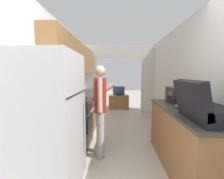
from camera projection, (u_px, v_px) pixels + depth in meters
The scene contains 13 objects.
wall_left at pixel (64, 72), 3.16m from camera, with size 0.38×6.77×2.50m.
wall_right at pixel (194, 85), 2.65m from camera, with size 0.06×6.77×2.50m.
wall_far_with_doorway at pixel (119, 74), 5.47m from camera, with size 2.90×0.06×2.50m.
counter_left at pixel (85, 110), 4.12m from camera, with size 0.62×3.24×0.93m.
counter_right at pixel (185, 139), 2.27m from camera, with size 0.62×1.82×0.93m.
refrigerator at pixel (49, 124), 1.79m from camera, with size 0.74×0.82×1.70m.
range_oven at pixel (75, 122), 3.06m from camera, with size 0.66×0.76×1.07m.
person at pixel (100, 109), 2.60m from camera, with size 0.51×0.39×1.59m.
suitcase at pixel (202, 108), 1.68m from camera, with size 0.49×0.66×0.46m.
microwave at pixel (179, 95), 2.72m from camera, with size 0.36×0.47×0.28m.
book_stack at pixel (185, 108), 2.24m from camera, with size 0.24×0.28×0.05m.
tv_cabinet at pixel (119, 102), 6.29m from camera, with size 0.82×0.42×0.56m.
television at pixel (119, 91), 6.20m from camera, with size 0.47×0.16×0.37m.
Camera 1 is at (-0.08, -1.11, 1.46)m, focal length 24.00 mm.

